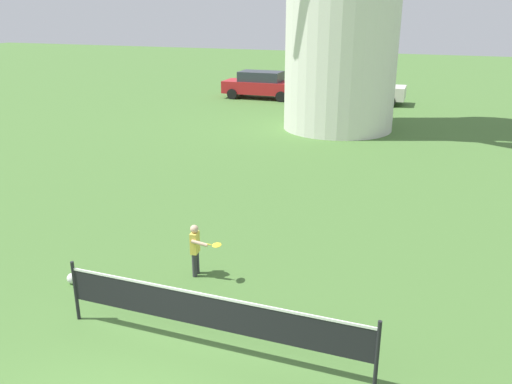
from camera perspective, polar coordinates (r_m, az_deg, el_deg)
tennis_net at (r=8.36m, az=-4.90°, el=-12.78°), size 5.13×0.06×1.10m
player_far at (r=10.60m, az=-6.45°, el=-5.92°), size 0.70×0.39×1.09m
stray_ball at (r=11.07m, az=-19.17°, el=-8.77°), size 0.21×0.21×0.21m
parked_car_red at (r=31.59m, az=0.53°, el=11.51°), size 4.39×1.96×1.56m
parked_car_cream at (r=30.54m, az=11.59°, el=10.86°), size 4.48×1.97×1.56m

